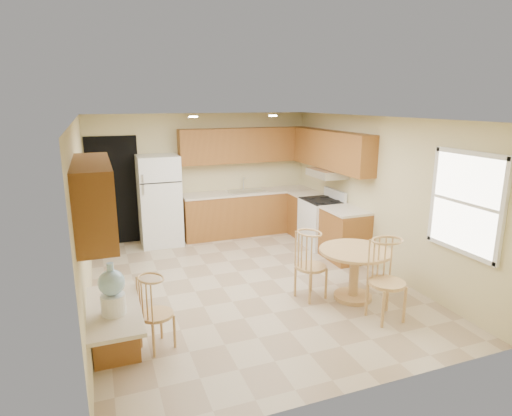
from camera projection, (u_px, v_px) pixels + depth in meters
name	position (u px, v px, depth m)	size (l,w,h in m)	color
floor	(248.00, 283.00, 6.59)	(5.50, 5.50, 0.00)	tan
ceiling	(247.00, 118.00, 5.98)	(4.50, 5.50, 0.02)	white
wall_back	(203.00, 175.00, 8.78)	(4.50, 0.02, 2.50)	#CCBD8A
wall_front	(352.00, 273.00, 3.79)	(4.50, 0.02, 2.50)	#CCBD8A
wall_left	(84.00, 219.00, 5.51)	(0.02, 5.50, 2.50)	#CCBD8A
wall_right	(376.00, 193.00, 7.06)	(0.02, 5.50, 2.50)	#CCBD8A
doorway	(114.00, 191.00, 8.21)	(0.90, 0.02, 2.10)	black
base_cab_back	(248.00, 213.00, 9.01)	(2.75, 0.60, 0.87)	#935A25
counter_back	(248.00, 192.00, 8.90)	(2.75, 0.63, 0.04)	beige
base_cab_right_a	(306.00, 215.00, 8.84)	(0.60, 0.59, 0.87)	#935A25
counter_right_a	(307.00, 194.00, 8.73)	(0.63, 0.59, 0.04)	beige
base_cab_right_b	(344.00, 235.00, 7.52)	(0.60, 0.80, 0.87)	#935A25
counter_right_b	(346.00, 210.00, 7.41)	(0.63, 0.80, 0.04)	beige
upper_cab_back	(245.00, 145.00, 8.79)	(2.75, 0.33, 0.70)	#935A25
upper_cab_right	(331.00, 150.00, 7.95)	(0.33, 2.42, 0.70)	#935A25
upper_cab_left	(94.00, 199.00, 3.97)	(0.33, 1.40, 0.70)	#935A25
sink	(247.00, 191.00, 8.88)	(0.78, 0.44, 0.01)	silver
range_hood	(327.00, 173.00, 8.00)	(0.50, 0.76, 0.14)	silver
desk_pedestal	(115.00, 327.00, 4.62)	(0.48, 0.42, 0.72)	#935A25
desk_top	(114.00, 310.00, 4.18)	(0.50, 1.20, 0.04)	beige
window	(466.00, 203.00, 5.31)	(0.06, 1.12, 1.30)	white
can_light_a	(193.00, 117.00, 6.90)	(0.14, 0.14, 0.02)	white
can_light_b	(273.00, 116.00, 7.38)	(0.14, 0.14, 0.02)	white
refrigerator	(159.00, 201.00, 8.23)	(0.77, 0.75, 1.74)	white
stove	(321.00, 222.00, 8.21)	(0.65, 0.76, 1.09)	white
dining_table	(354.00, 267.00, 5.98)	(0.99, 0.99, 0.73)	tan
chair_table_a	(314.00, 260.00, 5.90)	(0.43, 0.56, 0.98)	tan
chair_table_b	(393.00, 276.00, 5.27)	(0.46, 0.46, 1.05)	tan
chair_desk	(157.00, 308.00, 4.68)	(0.38, 0.49, 0.86)	tan
water_crock	(112.00, 291.00, 4.00)	(0.25, 0.25, 0.51)	white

